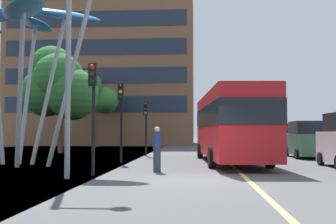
# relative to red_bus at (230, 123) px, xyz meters

# --- Properties ---
(ground) EXTENTS (120.00, 240.00, 0.10)m
(ground) POSITION_rel_red_bus_xyz_m (-2.47, -7.47, -2.04)
(ground) COLOR #4C4C4F
(red_bus) EXTENTS (3.24, 11.68, 3.65)m
(red_bus) POSITION_rel_red_bus_xyz_m (0.00, 0.00, 0.00)
(red_bus) COLOR red
(red_bus) RESTS_ON ground
(leaf_sculpture) EXTENTS (9.59, 9.40, 8.26)m
(leaf_sculpture) POSITION_rel_red_bus_xyz_m (-9.53, -2.47, 4.68)
(leaf_sculpture) COLOR #9EA0A5
(leaf_sculpture) RESTS_ON ground
(traffic_light_kerb_near) EXTENTS (0.28, 0.42, 3.97)m
(traffic_light_kerb_near) POSITION_rel_red_bus_xyz_m (-5.34, -6.49, 0.87)
(traffic_light_kerb_near) COLOR black
(traffic_light_kerb_near) RESTS_ON ground
(traffic_light_kerb_far) EXTENTS (0.28, 0.42, 3.90)m
(traffic_light_kerb_far) POSITION_rel_red_bus_xyz_m (-5.38, -0.72, 0.83)
(traffic_light_kerb_far) COLOR black
(traffic_light_kerb_far) RESTS_ON ground
(traffic_light_island_mid) EXTENTS (0.28, 0.42, 3.40)m
(traffic_light_island_mid) POSITION_rel_red_bus_xyz_m (-4.88, 5.36, 0.47)
(traffic_light_island_mid) COLOR black
(traffic_light_island_mid) RESTS_ON ground
(car_parked_far) EXTENTS (2.00, 4.40, 2.17)m
(car_parked_far) POSITION_rel_red_bus_xyz_m (4.92, 4.34, -0.98)
(car_parked_far) COLOR #2D5138
(car_parked_far) RESTS_ON ground
(car_side_street) EXTENTS (1.99, 4.13, 2.17)m
(car_side_street) POSITION_rel_red_bus_xyz_m (5.09, 11.56, -0.98)
(car_side_street) COLOR gold
(car_side_street) RESTS_ON ground
(car_far_side) EXTENTS (2.06, 4.45, 2.12)m
(car_far_side) POSITION_rel_red_bus_xyz_m (4.66, 18.86, -1.00)
(car_far_side) COLOR navy
(car_far_side) RESTS_ON ground
(street_lamp) EXTENTS (1.65, 0.44, 8.42)m
(street_lamp) POSITION_rel_red_bus_xyz_m (-5.62, -7.43, 3.30)
(street_lamp) COLOR gray
(street_lamp) RESTS_ON ground
(tree_pavement_near) EXTENTS (5.75, 5.15, 7.92)m
(tree_pavement_near) POSITION_rel_red_bus_xyz_m (-11.71, 8.47, 3.01)
(tree_pavement_near) COLOR brown
(tree_pavement_near) RESTS_ON ground
(tree_pavement_far) EXTENTS (4.39, 4.88, 7.70)m
(tree_pavement_far) POSITION_rel_red_bus_xyz_m (-11.66, 20.42, 3.38)
(tree_pavement_far) COLOR brown
(tree_pavement_far) RESTS_ON ground
(pedestrian) EXTENTS (0.34, 0.34, 1.74)m
(pedestrian) POSITION_rel_red_bus_xyz_m (-3.19, -5.05, -1.12)
(pedestrian) COLOR #2D3342
(pedestrian) RESTS_ON ground
(backdrop_building) EXTENTS (21.35, 14.83, 18.79)m
(backdrop_building) POSITION_rel_red_bus_xyz_m (-12.68, 30.72, 7.40)
(backdrop_building) COLOR brown
(backdrop_building) RESTS_ON ground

